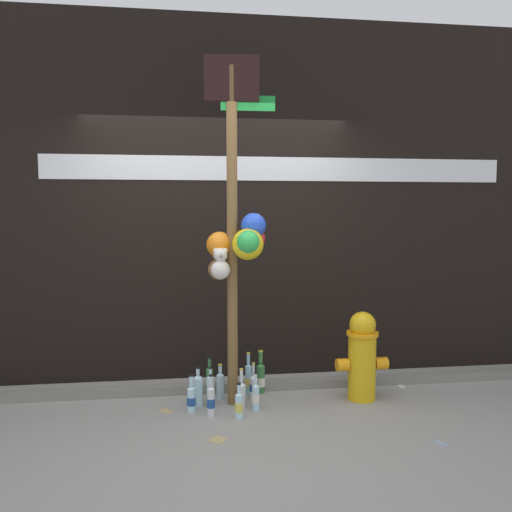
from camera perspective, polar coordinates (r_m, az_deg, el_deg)
ground_plane at (r=4.06m, az=-3.17°, el=-18.60°), size 14.00×14.00×0.00m
building_wall at (r=5.02m, az=-4.44°, el=6.20°), size 10.00×0.21×3.45m
curb_strip at (r=4.78m, az=-3.95°, el=-14.35°), size 8.00×0.12×0.08m
memorial_post at (r=4.19m, az=-2.22°, el=3.85°), size 0.57×0.45×2.86m
fire_hydrant at (r=4.59m, az=11.71°, el=-10.77°), size 0.45×0.27×0.77m
bottle_0 at (r=4.34m, az=-0.03°, el=-15.34°), size 0.06×0.06×0.32m
bottle_1 at (r=4.58m, az=-3.99°, el=-14.06°), size 0.07×0.07×0.31m
bottle_2 at (r=4.57m, az=-0.29°, el=-14.29°), size 0.07×0.07×0.32m
bottle_3 at (r=4.24m, az=-5.03°, el=-15.71°), size 0.06×0.06×0.33m
bottle_4 at (r=4.68m, az=-5.18°, el=-13.55°), size 0.06×0.06×0.34m
bottle_5 at (r=4.45m, az=-6.46°, el=-14.52°), size 0.08×0.08×0.33m
bottle_6 at (r=4.66m, az=-0.86°, el=-13.44°), size 0.06×0.06×0.38m
bottle_7 at (r=4.34m, az=-7.21°, el=-15.38°), size 0.07×0.07×0.31m
bottle_8 at (r=4.38m, az=-1.63°, el=-15.04°), size 0.07×0.07×0.33m
bottle_9 at (r=4.72m, az=0.52°, el=-13.31°), size 0.08×0.08×0.38m
bottle_10 at (r=4.43m, az=-5.10°, el=-14.61°), size 0.06×0.06×0.33m
bottle_11 at (r=4.19m, az=-1.91°, el=-16.19°), size 0.06×0.06×0.28m
litter_0 at (r=4.03m, az=19.85°, el=-19.02°), size 0.10×0.11×0.01m
litter_1 at (r=3.89m, az=-4.27°, el=-19.69°), size 0.16×0.16×0.01m
litter_2 at (r=5.11m, az=15.75°, el=-13.68°), size 0.05×0.15×0.01m
litter_3 at (r=4.42m, az=-9.93°, el=-16.61°), size 0.13×0.14×0.01m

